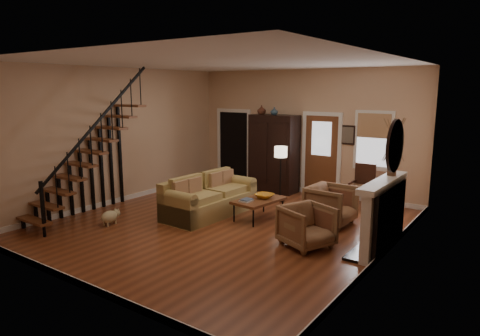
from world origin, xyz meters
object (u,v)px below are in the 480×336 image
Objects in this scene: armchair_left at (307,226)px; coffee_table at (259,209)px; floor_lamp at (280,174)px; armchair_right at (331,205)px; side_chair at (362,186)px; armoire at (274,153)px; sofa at (210,196)px.

coffee_table is at bearing 84.10° from armchair_left.
coffee_table is 0.83× the size of floor_lamp.
side_chair reaches higher than armchair_right.
armchair_left is 1.47m from armchair_right.
coffee_table is (1.07, -2.42, -0.83)m from armoire.
armoire is 2.06× the size of side_chair.
floor_lamp is (-1.78, 0.99, 0.29)m from armchair_right.
coffee_table is at bearing -123.69° from side_chair.
floor_lamp reaches higher than armchair_right.
sofa is 2.66m from armchair_right.
armoire is at bearing 175.52° from side_chair.
coffee_table is 1.67m from floor_lamp.
armoire is 2.54× the size of armchair_left.
armoire reaches higher than coffee_table.
coffee_table is 1.54m from armchair_right.
armchair_left is at bearing -8.73° from sofa.
side_chair is (2.55, -0.20, -0.54)m from armoire.
armoire is 2.33× the size of armchair_right.
coffee_table is 1.13× the size of side_chair.
sofa is 3.63m from side_chair.
sofa is 1.62× the size of floor_lamp.
sofa reaches higher than coffee_table.
armchair_right is (2.49, 0.93, -0.01)m from sofa.
armchair_left is 0.59× the size of floor_lamp.
side_chair is (1.48, 2.22, 0.29)m from coffee_table.
side_chair is at bearing -4.48° from armoire.
sofa reaches higher than armchair_right.
armoire is at bearing 55.96° from armchair_right.
side_chair is (-0.11, 3.11, 0.13)m from armchair_left.
armchair_right reaches higher than coffee_table.
sofa is at bearing 113.19° from armchair_right.
sofa is 2.73× the size of armchair_left.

